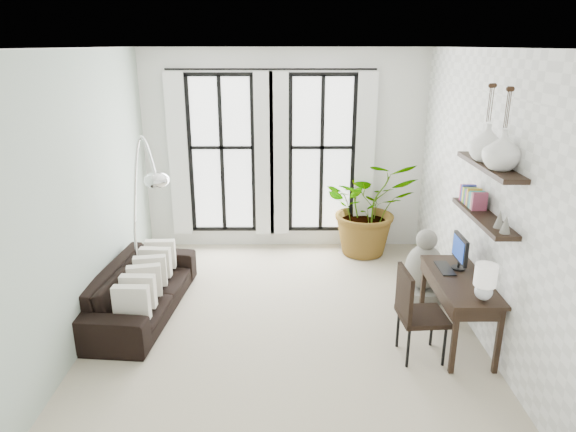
{
  "coord_description": "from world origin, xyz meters",
  "views": [
    {
      "loc": [
        0.02,
        -5.63,
        3.23
      ],
      "look_at": [
        0.05,
        0.3,
        1.25
      ],
      "focal_mm": 32.0,
      "sensor_mm": 36.0,
      "label": 1
    }
  ],
  "objects_px": {
    "arc_lamp": "(144,185)",
    "buddha": "(424,270)",
    "sofa": "(141,289)",
    "plant": "(368,206)",
    "desk_chair": "(414,308)",
    "desk": "(461,285)"
  },
  "relations": [
    {
      "from": "plant",
      "to": "buddha",
      "type": "xyz_separation_m",
      "value": [
        0.5,
        -1.6,
        -0.38
      ]
    },
    {
      "from": "desk",
      "to": "arc_lamp",
      "type": "height_order",
      "value": "arc_lamp"
    },
    {
      "from": "desk",
      "to": "desk_chair",
      "type": "relative_size",
      "value": 1.3
    },
    {
      "from": "sofa",
      "to": "buddha",
      "type": "xyz_separation_m",
      "value": [
        3.64,
        0.34,
        0.1
      ]
    },
    {
      "from": "buddha",
      "to": "plant",
      "type": "bearing_deg",
      "value": 107.42
    },
    {
      "from": "arc_lamp",
      "to": "buddha",
      "type": "distance_m",
      "value": 3.74
    },
    {
      "from": "plant",
      "to": "desk",
      "type": "xyz_separation_m",
      "value": [
        0.61,
        -2.69,
        -0.06
      ]
    },
    {
      "from": "sofa",
      "to": "buddha",
      "type": "distance_m",
      "value": 3.66
    },
    {
      "from": "sofa",
      "to": "plant",
      "type": "relative_size",
      "value": 1.37
    },
    {
      "from": "buddha",
      "to": "desk_chair",
      "type": "bearing_deg",
      "value": -108.89
    },
    {
      "from": "sofa",
      "to": "desk_chair",
      "type": "height_order",
      "value": "desk_chair"
    },
    {
      "from": "plant",
      "to": "desk",
      "type": "bearing_deg",
      "value": -77.24
    },
    {
      "from": "desk",
      "to": "buddha",
      "type": "xyz_separation_m",
      "value": [
        -0.11,
        1.08,
        -0.32
      ]
    },
    {
      "from": "plant",
      "to": "buddha",
      "type": "bearing_deg",
      "value": -72.58
    },
    {
      "from": "buddha",
      "to": "sofa",
      "type": "bearing_deg",
      "value": -174.62
    },
    {
      "from": "desk",
      "to": "plant",
      "type": "bearing_deg",
      "value": 102.76
    },
    {
      "from": "plant",
      "to": "buddha",
      "type": "height_order",
      "value": "plant"
    },
    {
      "from": "desk_chair",
      "to": "buddha",
      "type": "height_order",
      "value": "desk_chair"
    },
    {
      "from": "desk_chair",
      "to": "plant",
      "type": "bearing_deg",
      "value": 87.03
    },
    {
      "from": "desk",
      "to": "arc_lamp",
      "type": "bearing_deg",
      "value": 165.96
    },
    {
      "from": "sofa",
      "to": "desk",
      "type": "distance_m",
      "value": 3.84
    },
    {
      "from": "sofa",
      "to": "plant",
      "type": "height_order",
      "value": "plant"
    }
  ]
}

